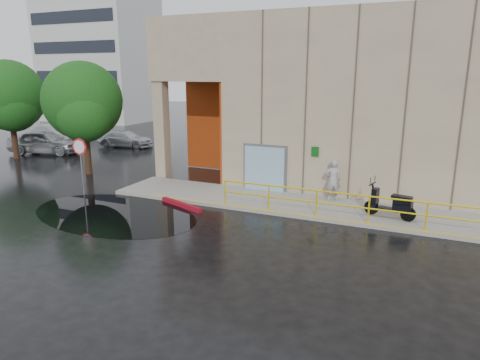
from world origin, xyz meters
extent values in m
plane|color=black|center=(0.00, 0.00, 0.00)|extent=(120.00, 120.00, 0.00)
cube|color=gray|center=(4.00, 4.50, 0.07)|extent=(20.00, 3.00, 0.15)
cube|color=gray|center=(6.00, 11.00, 4.00)|extent=(16.00, 10.00, 8.00)
cube|color=gray|center=(-4.00, 11.00, 6.50)|extent=(4.00, 10.00, 3.00)
cube|color=gray|center=(-5.60, 6.40, 2.50)|extent=(0.60, 0.60, 5.00)
cube|color=#B23B10|center=(-4.00, 9.50, 2.50)|extent=(3.80, 0.15, 4.90)
cube|color=#B23B10|center=(-2.05, 7.75, 2.50)|extent=(0.10, 3.50, 4.90)
cube|color=#98BED0|center=(0.20, 5.88, 1.15)|extent=(1.90, 0.10, 2.00)
cube|color=slate|center=(0.20, 5.96, 1.15)|extent=(2.10, 0.06, 2.20)
cube|color=#0B4F13|center=(2.50, 5.94, 2.10)|extent=(0.32, 0.04, 0.42)
cylinder|color=#DCC30B|center=(4.25, 3.15, 1.15)|extent=(9.50, 0.06, 0.06)
cylinder|color=#DCC30B|center=(4.25, 3.15, 0.70)|extent=(9.50, 0.06, 0.06)
cube|color=silver|center=(-28.00, 28.00, 7.50)|extent=(12.00, 8.00, 15.00)
imported|color=#9A9B9F|center=(3.42, 5.50, 1.03)|extent=(0.75, 0.64, 1.76)
cylinder|color=black|center=(5.18, 4.23, 0.42)|extent=(0.56, 0.23, 0.54)
cylinder|color=black|center=(6.50, 3.92, 0.42)|extent=(0.56, 0.23, 0.54)
cylinder|color=slate|center=(-7.27, 2.37, 1.13)|extent=(0.07, 0.07, 2.26)
cylinder|color=red|center=(-7.27, 2.34, 2.21)|extent=(0.78, 0.06, 0.78)
cylinder|color=white|center=(-7.27, 2.32, 2.21)|extent=(0.62, 0.03, 0.62)
cube|color=maroon|center=(-2.23, 2.55, 0.09)|extent=(2.32, 0.99, 0.18)
cube|color=black|center=(-4.22, 0.70, 0.00)|extent=(7.95, 5.51, 0.01)
imported|color=#A4A7AB|center=(-16.99, 9.18, 0.81)|extent=(5.12, 3.14, 1.63)
imported|color=silver|center=(-19.99, 12.96, 0.72)|extent=(4.62, 2.41, 1.45)
imported|color=silver|center=(-13.79, 13.71, 0.60)|extent=(4.38, 2.31, 1.21)
cylinder|color=#311D10|center=(-10.01, 5.69, 1.36)|extent=(0.36, 0.36, 2.72)
sphere|color=#185B1D|center=(-10.01, 5.69, 3.96)|extent=(4.14, 4.14, 4.14)
sphere|color=#185B1D|center=(-9.44, 5.10, 3.34)|extent=(2.90, 2.90, 2.90)
cylinder|color=#311D10|center=(-17.43, 7.23, 1.35)|extent=(0.36, 0.36, 2.69)
sphere|color=#1B4E17|center=(-17.43, 7.23, 4.02)|extent=(4.41, 4.41, 4.41)
sphere|color=#1B4E17|center=(-16.84, 6.92, 3.36)|extent=(3.09, 3.09, 3.09)
camera|label=1|loc=(6.76, -12.04, 5.42)|focal=32.00mm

